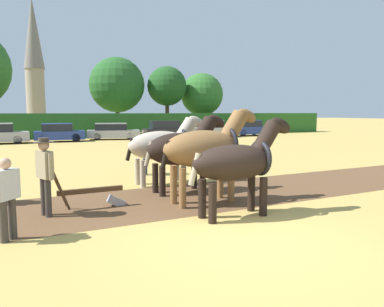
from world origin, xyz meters
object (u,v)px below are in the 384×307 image
at_px(tree_center_left, 117,85).
at_px(farmer_beside_team, 145,149).
at_px(tree_center, 167,86).
at_px(tree_center_right, 202,95).
at_px(parked_car_center, 59,133).
at_px(parked_car_right, 166,130).
at_px(draft_horse_lead_left, 238,162).
at_px(draft_horse_lead_right, 207,148).
at_px(draft_horse_trail_left, 182,148).
at_px(farmer_at_plow, 45,170).
at_px(parked_car_center_right, 113,132).
at_px(farmer_onlooker_left, 7,194).
at_px(draft_horse_trail_right, 164,145).
at_px(plow, 96,195).
at_px(parked_car_far_right, 211,129).
at_px(church_spire, 34,59).
at_px(parked_car_end_right, 248,128).

height_order(tree_center_left, farmer_beside_team, tree_center_left).
bearing_deg(tree_center, tree_center_right, 11.14).
height_order(parked_car_center, parked_car_right, parked_car_right).
xyz_separation_m(draft_horse_lead_left, draft_horse_lead_right, (-0.08, 1.45, 0.18)).
height_order(draft_horse_trail_left, farmer_at_plow, draft_horse_trail_left).
relative_size(tree_center_left, parked_car_center_right, 1.77).
height_order(tree_center, farmer_onlooker_left, tree_center).
distance_m(draft_horse_trail_left, draft_horse_trail_right, 1.45).
height_order(tree_center_right, draft_horse_trail_right, tree_center_right).
xyz_separation_m(plow, farmer_onlooker_left, (-1.88, -1.77, 0.55)).
relative_size(draft_horse_trail_right, parked_car_far_right, 0.68).
bearing_deg(tree_center_right, church_spire, 127.27).
bearing_deg(church_spire, tree_center_left, -72.00).
xyz_separation_m(tree_center_right, church_spire, (-17.95, 23.59, 6.12)).
bearing_deg(parked_car_end_right, church_spire, 110.99).
relative_size(farmer_beside_team, parked_car_end_right, 0.36).
bearing_deg(tree_center, plow, -113.00).
relative_size(tree_center, parked_car_right, 1.71).
bearing_deg(draft_horse_trail_left, draft_horse_trail_right, 90.09).
height_order(draft_horse_trail_right, parked_car_center, draft_horse_trail_right).
height_order(farmer_beside_team, parked_car_end_right, farmer_beside_team).
xyz_separation_m(parked_car_far_right, parked_car_end_right, (4.54, 0.68, -0.01)).
height_order(draft_horse_trail_right, parked_car_center_right, draft_horse_trail_right).
bearing_deg(draft_horse_lead_right, farmer_beside_team, 89.51).
xyz_separation_m(tree_center_right, draft_horse_lead_left, (-15.10, -33.89, -3.22)).
xyz_separation_m(tree_center_right, parked_car_center_right, (-12.62, -8.67, -3.78)).
relative_size(farmer_onlooker_left, parked_car_center_right, 0.33).
xyz_separation_m(tree_center, draft_horse_trail_left, (-10.47, -30.05, -3.96)).
xyz_separation_m(tree_center, parked_car_end_right, (5.82, -7.88, -4.50)).
relative_size(draft_horse_lead_right, plow, 1.60).
distance_m(tree_center_left, church_spire, 25.43).
bearing_deg(tree_center_left, parked_car_center_right, -105.35).
relative_size(church_spire, parked_car_center_right, 4.32).
bearing_deg(draft_horse_trail_right, tree_center, 66.84).
relative_size(tree_center_left, parked_car_center, 2.12).
height_order(draft_horse_lead_left, draft_horse_trail_right, same).
bearing_deg(farmer_onlooker_left, farmer_beside_team, 96.97).
bearing_deg(draft_horse_trail_right, parked_car_center_right, 79.67).
bearing_deg(tree_center_right, farmer_onlooker_left, -120.48).
relative_size(tree_center, parked_car_center, 1.91).
bearing_deg(parked_car_center_right, parked_car_end_right, 10.67).
relative_size(tree_center_left, parked_car_right, 1.90).
height_order(parked_car_center_right, parked_car_end_right, parked_car_end_right).
distance_m(draft_horse_trail_right, parked_car_right, 21.51).
relative_size(church_spire, plow, 11.27).
bearing_deg(parked_car_far_right, tree_center_right, 78.89).
bearing_deg(tree_center, parked_car_center_right, -135.38).
bearing_deg(draft_horse_trail_left, parked_car_center, 91.90).
bearing_deg(tree_center_right, parked_car_right, -130.38).
xyz_separation_m(farmer_beside_team, parked_car_far_right, (11.87, 18.08, -0.22)).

